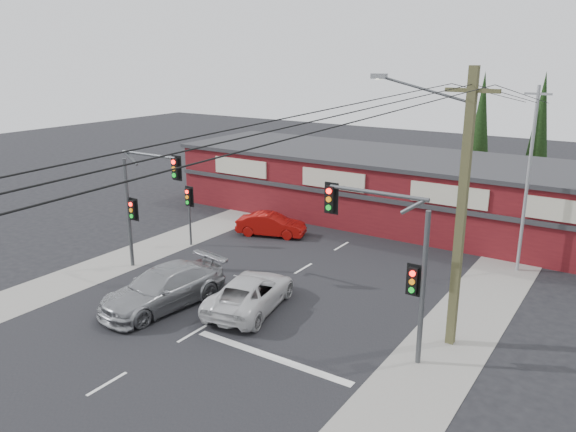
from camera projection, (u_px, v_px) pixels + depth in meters
The scene contains 18 objects.
ground at pixel (222, 317), 22.96m from camera, with size 120.00×120.00×0.00m, color black.
road_strip at pixel (288, 277), 26.97m from camera, with size 14.00×70.00×0.01m, color black.
verge_left at pixel (162, 245), 31.44m from camera, with size 3.00×70.00×0.02m, color gray.
verge_right at pixel (465, 322), 22.50m from camera, with size 3.00×70.00×0.02m, color gray.
stop_line at pixel (271, 357), 19.91m from camera, with size 6.50×0.35×0.01m, color silver.
white_suv at pixel (251, 293), 23.53m from camera, with size 2.38×5.16×1.43m, color silver.
silver_suv at pixel (163, 288), 23.69m from camera, with size 2.34×5.77×1.67m, color #96989A.
red_sedan at pixel (271, 225), 33.03m from camera, with size 1.41×4.04×1.33m, color #990C09.
lane_dashes at pixel (303, 268), 28.06m from camera, with size 0.12×50.32×0.01m.
shop_building at pixel (376, 185), 36.53m from camera, with size 27.30×8.40×4.22m.
conifer_near at pixel (480, 127), 38.87m from camera, with size 1.80×1.80×9.25m.
conifer_far at pixel (540, 127), 38.64m from camera, with size 1.80×1.80×9.25m.
traffic_mast_left at pixel (142, 193), 26.85m from camera, with size 3.77×0.27×5.97m.
traffic_mast_right at pixel (393, 250), 19.05m from camera, with size 3.96×0.27×5.97m.
pedestal_signal at pixel (189, 204), 30.90m from camera, with size 0.55×0.27×3.38m.
utility_pole at pixel (458, 202), 19.45m from camera, with size 4.38×0.59×10.00m.
steel_pole at pixel (528, 178), 26.56m from camera, with size 1.20×0.16×9.00m.
power_lines at pixel (409, 109), 13.99m from camera, with size 2.01×29.00×1.22m.
Camera 1 is at (13.71, -16.00, 10.37)m, focal length 35.00 mm.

